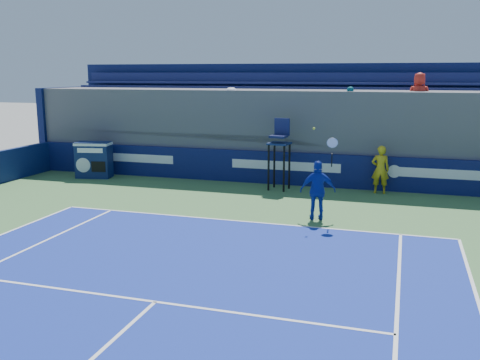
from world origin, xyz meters
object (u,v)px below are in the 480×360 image
(umpire_chair, at_px, (280,146))
(tennis_player, at_px, (318,190))
(match_clock, at_px, (94,159))
(ball_person, at_px, (380,170))

(umpire_chair, relative_size, tennis_player, 0.96)
(umpire_chair, bearing_deg, match_clock, 179.99)
(ball_person, height_order, match_clock, ball_person)
(match_clock, bearing_deg, umpire_chair, -0.01)
(tennis_player, bearing_deg, umpire_chair, 118.39)
(ball_person, distance_m, umpire_chair, 3.48)
(ball_person, xyz_separation_m, match_clock, (-10.74, -0.39, -0.08))
(tennis_player, bearing_deg, match_clock, 159.19)
(match_clock, height_order, tennis_player, tennis_player)
(match_clock, height_order, umpire_chair, umpire_chair)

